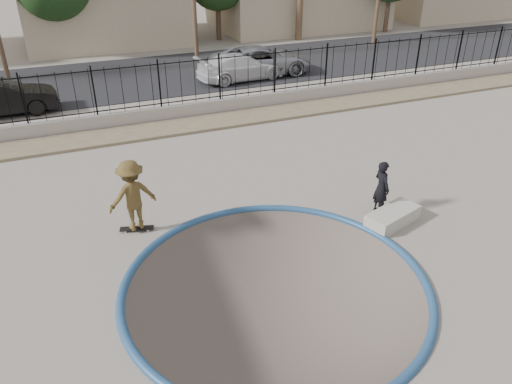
{
  "coord_description": "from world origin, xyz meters",
  "views": [
    {
      "loc": [
        -3.74,
        -9.01,
        7.3
      ],
      "look_at": [
        0.74,
        2.0,
        0.73
      ],
      "focal_mm": 35.0,
      "sensor_mm": 36.0,
      "label": 1
    }
  ],
  "objects_px": {
    "car_b": "(2,98)",
    "concrete_ledge": "(393,217)",
    "car_c": "(241,67)",
    "videographer": "(381,188)",
    "skateboard": "(137,228)",
    "car_d": "(262,60)",
    "skater": "(133,199)"
  },
  "relations": [
    {
      "from": "skateboard",
      "to": "car_c",
      "type": "bearing_deg",
      "value": 73.59
    },
    {
      "from": "skateboard",
      "to": "videographer",
      "type": "distance_m",
      "value": 6.72
    },
    {
      "from": "car_b",
      "to": "concrete_ledge",
      "type": "bearing_deg",
      "value": -145.05
    },
    {
      "from": "skater",
      "to": "car_d",
      "type": "xyz_separation_m",
      "value": [
        8.84,
        12.53,
        -0.21
      ]
    },
    {
      "from": "car_d",
      "to": "skater",
      "type": "bearing_deg",
      "value": 148.24
    },
    {
      "from": "videographer",
      "to": "car_d",
      "type": "distance_m",
      "value": 14.35
    },
    {
      "from": "skater",
      "to": "car_b",
      "type": "bearing_deg",
      "value": -82.01
    },
    {
      "from": "concrete_ledge",
      "to": "car_d",
      "type": "xyz_separation_m",
      "value": [
        2.35,
        14.79,
        0.56
      ]
    },
    {
      "from": "skateboard",
      "to": "concrete_ledge",
      "type": "xyz_separation_m",
      "value": [
        6.48,
        -2.26,
        0.14
      ]
    },
    {
      "from": "skateboard",
      "to": "car_d",
      "type": "height_order",
      "value": "car_d"
    },
    {
      "from": "concrete_ledge",
      "to": "car_b",
      "type": "distance_m",
      "value": 16.55
    },
    {
      "from": "videographer",
      "to": "car_d",
      "type": "bearing_deg",
      "value": -10.98
    },
    {
      "from": "car_c",
      "to": "concrete_ledge",
      "type": "bearing_deg",
      "value": 170.18
    },
    {
      "from": "car_b",
      "to": "videographer",
      "type": "bearing_deg",
      "value": -143.67
    },
    {
      "from": "skater",
      "to": "concrete_ledge",
      "type": "distance_m",
      "value": 6.91
    },
    {
      "from": "car_d",
      "to": "car_c",
      "type": "bearing_deg",
      "value": 114.58
    },
    {
      "from": "car_d",
      "to": "car_b",
      "type": "bearing_deg",
      "value": 100.82
    },
    {
      "from": "skateboard",
      "to": "car_b",
      "type": "height_order",
      "value": "car_b"
    },
    {
      "from": "skateboard",
      "to": "car_c",
      "type": "height_order",
      "value": "car_c"
    },
    {
      "from": "skateboard",
      "to": "videographer",
      "type": "relative_size",
      "value": 0.58
    },
    {
      "from": "concrete_ledge",
      "to": "car_d",
      "type": "bearing_deg",
      "value": 80.96
    },
    {
      "from": "concrete_ledge",
      "to": "car_b",
      "type": "relative_size",
      "value": 0.37
    },
    {
      "from": "skateboard",
      "to": "concrete_ledge",
      "type": "relative_size",
      "value": 0.57
    },
    {
      "from": "skater",
      "to": "car_d",
      "type": "relative_size",
      "value": 0.37
    },
    {
      "from": "videographer",
      "to": "car_d",
      "type": "relative_size",
      "value": 0.3
    },
    {
      "from": "skater",
      "to": "car_d",
      "type": "bearing_deg",
      "value": -134.9
    },
    {
      "from": "videographer",
      "to": "car_b",
      "type": "distance_m",
      "value": 16.03
    },
    {
      "from": "videographer",
      "to": "skateboard",
      "type": "bearing_deg",
      "value": 74.42
    },
    {
      "from": "car_c",
      "to": "car_d",
      "type": "relative_size",
      "value": 0.86
    },
    {
      "from": "skateboard",
      "to": "car_d",
      "type": "bearing_deg",
      "value": 70.3
    },
    {
      "from": "videographer",
      "to": "car_c",
      "type": "xyz_separation_m",
      "value": [
        0.99,
        13.63,
        -0.1
      ]
    },
    {
      "from": "videographer",
      "to": "concrete_ledge",
      "type": "xyz_separation_m",
      "value": [
        0.0,
        -0.64,
        -0.59
      ]
    }
  ]
}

